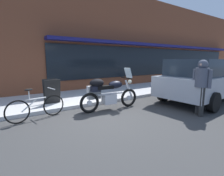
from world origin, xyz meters
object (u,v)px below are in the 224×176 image
(touring_motorcycle, at_px, (107,92))
(sandwich_board_sign, at_px, (52,91))
(parked_minivan, at_px, (206,79))
(pedestrian_walking, at_px, (202,81))
(parked_bicycle, at_px, (37,107))

(touring_motorcycle, bearing_deg, sandwich_board_sign, 133.33)
(parked_minivan, bearing_deg, pedestrian_walking, -155.86)
(sandwich_board_sign, bearing_deg, parked_bicycle, -122.45)
(parked_bicycle, xyz_separation_m, sandwich_board_sign, (0.74, 1.16, 0.20))
(parked_bicycle, xyz_separation_m, parked_minivan, (6.33, -1.43, 0.55))
(touring_motorcycle, relative_size, sandwich_board_sign, 2.51)
(touring_motorcycle, relative_size, parked_bicycle, 1.34)
(parked_minivan, bearing_deg, parked_bicycle, 167.23)
(parked_bicycle, height_order, sandwich_board_sign, sandwich_board_sign)
(touring_motorcycle, xyz_separation_m, parked_minivan, (4.19, -1.11, 0.30))
(touring_motorcycle, bearing_deg, parked_bicycle, 171.30)
(parked_minivan, relative_size, pedestrian_walking, 2.96)
(parked_bicycle, height_order, pedestrian_walking, pedestrian_walking)
(parked_minivan, xyz_separation_m, pedestrian_walking, (-2.16, -0.97, 0.16))
(parked_minivan, bearing_deg, touring_motorcycle, 165.19)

